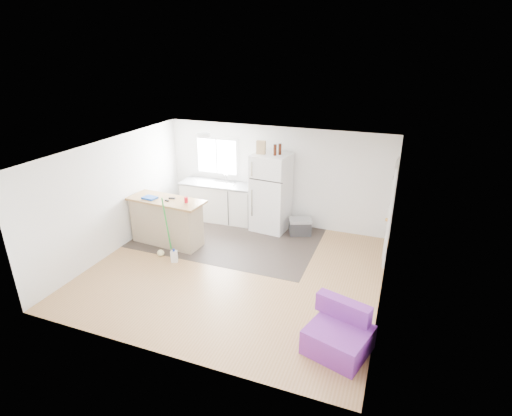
{
  "coord_description": "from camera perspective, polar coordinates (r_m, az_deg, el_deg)",
  "views": [
    {
      "loc": [
        2.81,
        -6.24,
        4.11
      ],
      "look_at": [
        0.17,
        0.7,
        1.08
      ],
      "focal_mm": 28.0,
      "sensor_mm": 36.0,
      "label": 1
    }
  ],
  "objects": [
    {
      "name": "interior_door",
      "position": [
        8.38,
        18.68,
        -0.72
      ],
      "size": [
        0.11,
        0.92,
        2.1
      ],
      "color": "white",
      "rests_on": "right_wall"
    },
    {
      "name": "vinyl_zone",
      "position": [
        9.25,
        -4.01,
        -4.26
      ],
      "size": [
        4.05,
        2.5,
        0.0
      ],
      "primitive_type": "cube",
      "color": "#372E29",
      "rests_on": "floor"
    },
    {
      "name": "cleaner_jug",
      "position": [
        8.36,
        -11.61,
        -6.77
      ],
      "size": [
        0.16,
        0.14,
        0.29
      ],
      "rotation": [
        0.0,
        0.0,
        0.41
      ],
      "color": "white",
      "rests_on": "floor"
    },
    {
      "name": "peninsula",
      "position": [
        9.0,
        -12.62,
        -1.83
      ],
      "size": [
        1.75,
        0.78,
        1.05
      ],
      "rotation": [
        0.0,
        0.0,
        -0.08
      ],
      "color": "tan",
      "rests_on": "floor"
    },
    {
      "name": "red_cup",
      "position": [
        8.5,
        -9.96,
        1.15
      ],
      "size": [
        0.09,
        0.09,
        0.12
      ],
      "primitive_type": "cylinder",
      "rotation": [
        0.0,
        0.0,
        -0.08
      ],
      "color": "red",
      "rests_on": "peninsula"
    },
    {
      "name": "blue_tray",
      "position": [
        8.92,
        -14.93,
        1.43
      ],
      "size": [
        0.33,
        0.26,
        0.04
      ],
      "primitive_type": "cube",
      "rotation": [
        0.0,
        0.0,
        -0.14
      ],
      "color": "#1346B8",
      "rests_on": "peninsula"
    },
    {
      "name": "kitchen_cabinets",
      "position": [
        10.02,
        -4.63,
        0.91
      ],
      "size": [
        2.19,
        0.76,
        1.25
      ],
      "rotation": [
        0.0,
        0.0,
        0.04
      ],
      "color": "white",
      "rests_on": "floor"
    },
    {
      "name": "cooler",
      "position": [
        9.37,
        6.32,
        -2.64
      ],
      "size": [
        0.6,
        0.52,
        0.39
      ],
      "rotation": [
        0.0,
        0.0,
        0.39
      ],
      "color": "#2E2F31",
      "rests_on": "floor"
    },
    {
      "name": "tool_a",
      "position": [
        8.79,
        -11.92,
        1.38
      ],
      "size": [
        0.15,
        0.07,
        0.03
      ],
      "primitive_type": "cube",
      "rotation": [
        0.0,
        0.0,
        0.16
      ],
      "color": "black",
      "rests_on": "peninsula"
    },
    {
      "name": "bottle_right",
      "position": [
        9.01,
        3.44,
        8.38
      ],
      "size": [
        0.07,
        0.07,
        0.25
      ],
      "primitive_type": "cylinder",
      "rotation": [
        0.0,
        0.0,
        0.0
      ],
      "color": "#3B160A",
      "rests_on": "refrigerator"
    },
    {
      "name": "tool_b",
      "position": [
        8.68,
        -12.61,
        1.04
      ],
      "size": [
        0.11,
        0.07,
        0.03
      ],
      "primitive_type": "cube",
      "rotation": [
        0.0,
        0.0,
        -0.28
      ],
      "color": "black",
      "rests_on": "peninsula"
    },
    {
      "name": "window",
      "position": [
        10.09,
        -5.6,
        7.36
      ],
      "size": [
        1.18,
        0.06,
        0.98
      ],
      "color": "white",
      "rests_on": "back_wall"
    },
    {
      "name": "room",
      "position": [
        7.44,
        -3.17,
        -0.91
      ],
      "size": [
        5.51,
        5.01,
        2.41
      ],
      "color": "#A47344",
      "rests_on": "ground"
    },
    {
      "name": "mop",
      "position": [
        8.61,
        -13.25,
        -5.25
      ],
      "size": [
        0.27,
        0.37,
        1.35
      ],
      "rotation": [
        0.0,
        0.0,
        0.32
      ],
      "color": "green",
      "rests_on": "floor"
    },
    {
      "name": "bottle_left",
      "position": [
        8.94,
        2.73,
        8.29
      ],
      "size": [
        0.08,
        0.08,
        0.25
      ],
      "primitive_type": "cylinder",
      "rotation": [
        0.0,
        0.0,
        0.2
      ],
      "color": "#3B160A",
      "rests_on": "refrigerator"
    },
    {
      "name": "purple_seat",
      "position": [
        6.15,
        11.76,
        -17.29
      ],
      "size": [
        1.02,
        1.0,
        0.68
      ],
      "rotation": [
        0.0,
        0.0,
        -0.29
      ],
      "color": "purple",
      "rests_on": "floor"
    },
    {
      "name": "cardboard_box",
      "position": [
        9.05,
        0.72,
        8.65
      ],
      "size": [
        0.2,
        0.11,
        0.3
      ],
      "primitive_type": "cube",
      "rotation": [
        0.0,
        0.0,
        0.05
      ],
      "color": "tan",
      "rests_on": "refrigerator"
    },
    {
      "name": "ceiling_fixture",
      "position": [
        8.64,
        -7.48,
        10.29
      ],
      "size": [
        0.3,
        0.3,
        0.07
      ],
      "primitive_type": "cylinder",
      "color": "white",
      "rests_on": "ceiling"
    },
    {
      "name": "refrigerator",
      "position": [
        9.36,
        2.15,
        2.23
      ],
      "size": [
        0.88,
        0.85,
        1.84
      ],
      "rotation": [
        0.0,
        0.0,
        -0.1
      ],
      "color": "white",
      "rests_on": "floor"
    }
  ]
}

